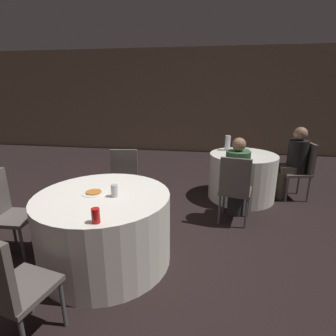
% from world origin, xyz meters
% --- Properties ---
extents(ground_plane, '(16.00, 16.00, 0.00)m').
position_xyz_m(ground_plane, '(0.00, 0.00, 0.00)').
color(ground_plane, black).
extents(wall_back, '(16.00, 0.06, 2.80)m').
position_xyz_m(wall_back, '(0.00, 5.10, 1.40)').
color(wall_back, gray).
rests_on(wall_back, ground_plane).
extents(table_near, '(1.35, 1.35, 0.74)m').
position_xyz_m(table_near, '(-0.07, -0.11, 0.37)').
color(table_near, white).
rests_on(table_near, ground_plane).
extents(table_far, '(1.07, 1.07, 0.74)m').
position_xyz_m(table_far, '(1.50, 1.82, 0.37)').
color(table_far, white).
rests_on(table_far, ground_plane).
extents(chair_near_south, '(0.47, 0.48, 0.93)m').
position_xyz_m(chair_near_south, '(-0.29, -1.18, 0.55)').
color(chair_near_south, '#59514C').
rests_on(chair_near_south, ground_plane).
extents(chair_near_north, '(0.45, 0.45, 0.93)m').
position_xyz_m(chair_near_north, '(-0.22, 0.97, 0.55)').
color(chair_near_north, '#59514C').
rests_on(chair_near_north, ground_plane).
extents(chair_near_west, '(0.43, 0.42, 0.93)m').
position_xyz_m(chair_near_west, '(-1.16, -0.17, 0.55)').
color(chair_near_west, '#59514C').
rests_on(chair_near_west, ground_plane).
extents(chair_far_south, '(0.47, 0.48, 0.93)m').
position_xyz_m(chair_far_south, '(1.31, 0.89, 0.55)').
color(chair_far_south, '#59514C').
rests_on(chair_far_south, ground_plane).
extents(chair_far_east, '(0.46, 0.45, 0.93)m').
position_xyz_m(chair_far_east, '(2.44, 1.96, 0.55)').
color(chair_far_east, '#59514C').
rests_on(chair_far_east, ground_plane).
extents(person_black_shirt, '(0.49, 0.33, 1.18)m').
position_xyz_m(person_black_shirt, '(2.27, 1.94, 0.59)').
color(person_black_shirt, '#4C4238').
rests_on(person_black_shirt, ground_plane).
extents(person_green_jacket, '(0.36, 0.49, 1.15)m').
position_xyz_m(person_green_jacket, '(1.34, 1.06, 0.58)').
color(person_green_jacket, '#282828').
rests_on(person_green_jacket, ground_plane).
extents(pizza_plate_near, '(0.24, 0.24, 0.02)m').
position_xyz_m(pizza_plate_near, '(-0.17, -0.09, 0.75)').
color(pizza_plate_near, white).
rests_on(pizza_plate_near, table_near).
extents(soda_can_silver, '(0.07, 0.07, 0.12)m').
position_xyz_m(soda_can_silver, '(0.07, -0.14, 0.80)').
color(soda_can_silver, silver).
rests_on(soda_can_silver, table_near).
extents(soda_can_red, '(0.07, 0.07, 0.12)m').
position_xyz_m(soda_can_red, '(0.11, -0.66, 0.80)').
color(soda_can_red, red).
rests_on(soda_can_red, table_near).
extents(bottle_far, '(0.09, 0.09, 0.25)m').
position_xyz_m(bottle_far, '(1.26, 2.09, 0.87)').
color(bottle_far, silver).
rests_on(bottle_far, table_far).
extents(cup_far, '(0.08, 0.08, 0.11)m').
position_xyz_m(cup_far, '(1.55, 1.83, 0.79)').
color(cup_far, white).
rests_on(cup_far, table_far).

